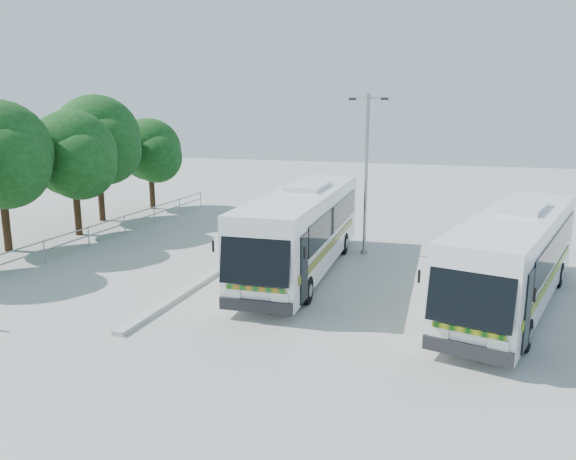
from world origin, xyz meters
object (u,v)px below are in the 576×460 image
(tree_far_d, at_px, (98,139))
(tree_far_e, at_px, (151,150))
(coach_adjacent, at_px, (514,256))
(lamppost, at_px, (366,168))
(coach_main, at_px, (302,228))
(tree_far_c, at_px, (74,154))
(tree_far_b, at_px, (0,153))

(tree_far_d, xyz_separation_m, tree_far_e, (0.68, 4.50, -0.93))
(coach_adjacent, distance_m, lamppost, 8.40)
(tree_far_e, height_order, lamppost, lamppost)
(tree_far_d, height_order, tree_far_e, tree_far_d)
(tree_far_d, height_order, coach_main, tree_far_d)
(tree_far_c, height_order, tree_far_e, tree_far_c)
(tree_far_d, xyz_separation_m, coach_main, (14.26, -6.69, -3.01))
(tree_far_d, bearing_deg, coach_adjacent, -21.09)
(coach_main, bearing_deg, lamppost, 61.01)
(tree_far_c, height_order, lamppost, lamppost)
(tree_far_e, xyz_separation_m, lamppost, (15.46, -7.51, 0.06))
(tree_far_b, distance_m, lamppost, 16.51)
(tree_far_e, bearing_deg, lamppost, -25.93)
(tree_far_d, height_order, lamppost, tree_far_d)
(tree_far_e, distance_m, lamppost, 17.19)
(tree_far_c, distance_m, coach_main, 13.63)
(coach_main, height_order, lamppost, lamppost)
(tree_far_d, xyz_separation_m, coach_adjacent, (22.09, -8.52, -3.09))
(tree_far_b, bearing_deg, tree_far_c, 77.09)
(tree_far_e, bearing_deg, tree_far_b, -91.83)
(lamppost, bearing_deg, coach_adjacent, -37.93)
(tree_far_b, distance_m, coach_adjacent, 22.00)
(tree_far_e, relative_size, coach_main, 0.50)
(tree_far_c, xyz_separation_m, lamppost, (14.95, 0.69, -0.31))
(tree_far_e, relative_size, lamppost, 0.83)
(tree_far_b, height_order, coach_main, tree_far_b)
(tree_far_d, relative_size, coach_main, 0.61)
(tree_far_d, relative_size, lamppost, 1.03)
(tree_far_e, bearing_deg, tree_far_c, -86.46)
(lamppost, bearing_deg, tree_far_b, -159.01)
(tree_far_b, distance_m, tree_far_e, 12.13)
(tree_far_b, height_order, lamppost, lamppost)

